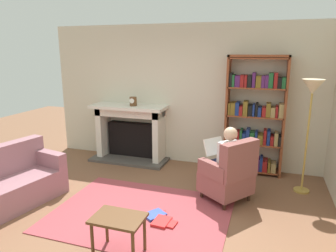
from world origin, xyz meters
TOP-DOWN VIEW (x-y plane):
  - ground at (0.00, 0.00)m, footprint 14.00×14.00m
  - back_wall at (0.00, 2.55)m, footprint 5.60×0.10m
  - area_rug at (0.00, 0.30)m, footprint 2.40×1.80m
  - fireplace at (-1.07, 2.30)m, footprint 1.56×0.64m
  - mantel_clock at (-0.95, 2.20)m, footprint 0.14×0.14m
  - bookshelf at (1.35, 2.33)m, footprint 1.03×0.32m
  - armchair_reading at (1.10, 1.06)m, footprint 0.88×0.88m
  - seated_reader at (1.01, 1.13)m, footprint 0.59×0.56m
  - sofa_floral at (-1.95, -0.16)m, footprint 1.05×1.81m
  - side_table at (0.13, -0.58)m, footprint 0.56×0.39m
  - scattered_books at (0.31, 0.22)m, footprint 0.52×0.45m
  - floor_lamp at (2.17, 1.76)m, footprint 0.32×0.32m

SIDE VIEW (x-z plane):
  - ground at x=0.00m, z-range 0.00..0.00m
  - area_rug at x=0.00m, z-range 0.00..0.01m
  - scattered_books at x=0.31m, z-range 0.01..0.05m
  - sofa_floral at x=-1.95m, z-range -0.10..0.75m
  - side_table at x=0.13m, z-range 0.16..0.62m
  - armchair_reading at x=1.10m, z-range -0.06..0.91m
  - fireplace at x=-1.07m, z-range 0.03..1.17m
  - seated_reader at x=1.01m, z-range 0.05..1.19m
  - bookshelf at x=1.35m, z-range -0.02..2.11m
  - mantel_clock at x=-0.95m, z-range 1.15..1.32m
  - back_wall at x=0.00m, z-range 0.00..2.70m
  - floor_lamp at x=2.17m, z-range 0.62..2.41m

